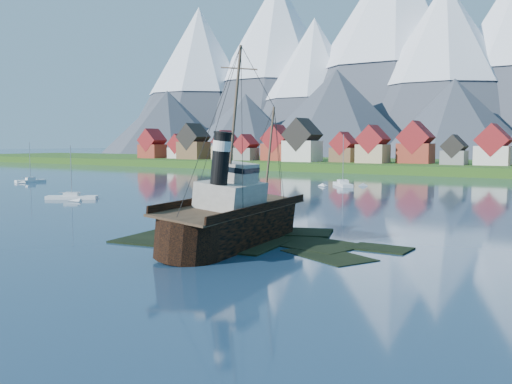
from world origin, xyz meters
The scene contains 9 objects.
ground centered at (0.00, 0.00, 0.00)m, with size 1400.00×1400.00×0.00m, color navy.
shoal centered at (1.78, 2.15, -0.35)m, with size 31.71×21.24×1.14m.
shore_bank centered at (0.00, 170.00, 0.00)m, with size 600.00×80.00×3.20m, color #1D4814.
seawall centered at (0.00, 132.00, 0.00)m, with size 600.00×2.50×2.00m, color #3F3D38.
town centered at (-33.12, 152.18, 8.99)m, with size 250.96×16.69×17.30m.
tugboat_wreck centered at (0.69, 0.53, 2.73)m, with size 6.34×27.32×21.65m.
sailboat_b centered at (-98.26, 44.80, 0.26)m, with size 4.00×8.00×11.27m.
sailboat_c centered at (-22.25, 77.93, 0.30)m, with size 8.40×9.60×13.21m.
sailboat_f centered at (-52.51, 21.22, 0.23)m, with size 9.19×7.30×10.68m.
Camera 1 is at (35.60, -50.00, 10.94)m, focal length 40.00 mm.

